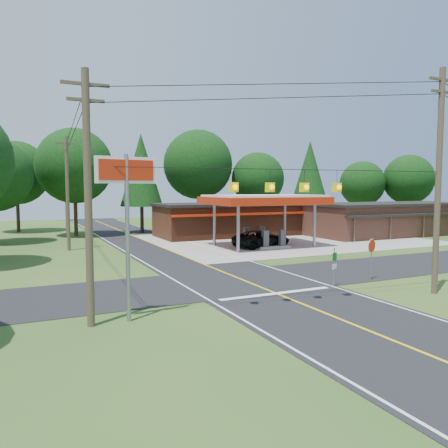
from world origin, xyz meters
name	(u,v)px	position (x,y,z in m)	size (l,w,h in m)	color
ground	(244,281)	(0.00, 0.00, 0.00)	(120.00, 120.00, 0.00)	#294D1B
main_highway	(244,281)	(0.00, 0.00, 0.01)	(8.00, 120.00, 0.02)	black
cross_road	(244,280)	(0.00, 0.00, 0.01)	(70.00, 7.00, 0.02)	black
lane_center_yellow	(244,280)	(0.00, 0.00, 0.03)	(0.15, 110.00, 0.00)	yellow
gas_canopy	(264,201)	(9.00, 13.00, 4.27)	(10.60, 7.40, 4.88)	gray
convenience_store	(227,219)	(10.00, 22.98, 1.92)	(16.40, 7.55, 3.80)	#592D19
strip_building	(389,219)	(28.00, 15.98, 1.91)	(20.40, 8.75, 3.80)	#3F221A
utility_pole_near_right	(438,179)	(7.50, -7.00, 5.96)	(1.80, 0.30, 11.50)	#473828
utility_pole_near_left	(88,195)	(-9.50, -5.00, 5.20)	(1.80, 0.30, 10.00)	#473828
utility_pole_far_left	(67,192)	(-8.00, 18.00, 5.20)	(1.80, 0.30, 10.00)	#473828
utility_pole_north	(66,194)	(-6.50, 35.00, 4.75)	(0.30, 0.30, 9.50)	#473828
overhead_beacons	(288,171)	(-1.00, -6.00, 6.21)	(17.04, 2.04, 1.03)	black
treeline_backdrop	(147,170)	(0.82, 24.01, 7.49)	(70.27, 51.59, 13.30)	#332316
suv_car	(262,239)	(8.50, 12.50, 0.78)	(5.62, 5.62, 1.56)	black
sedan_car	(251,230)	(12.00, 21.00, 0.71)	(4.18, 4.18, 1.42)	white
big_stop_sign	(127,198)	(-8.00, -5.01, 5.06)	(2.53, 0.32, 6.82)	gray
octagonal_stop_sign	(372,249)	(7.00, -3.01, 1.86)	(0.83, 0.31, 2.50)	gray
route_sign_post	(334,263)	(3.80, -3.52, 1.30)	(0.42, 0.21, 2.19)	gray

